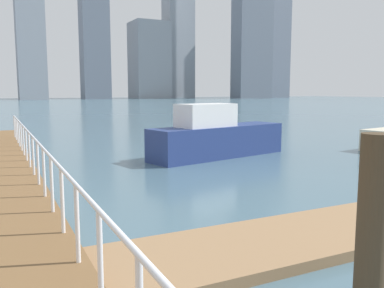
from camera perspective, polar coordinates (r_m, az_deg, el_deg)
The scene contains 8 objects.
ground_plane at distance 16.47m, azimuth -11.41°, elevation -2.00°, with size 300.00×300.00×0.00m, color #476675.
boardwalk_railing at distance 6.77m, azimuth -17.76°, elevation -5.26°, with size 0.06×30.37×1.08m.
dock_piling_2 at distance 5.21m, azimuth 23.85°, elevation -10.65°, with size 0.35×0.35×2.18m, color #473826.
moored_boat_1 at distance 16.45m, azimuth 3.42°, elevation 1.01°, with size 6.31×2.84×2.16m.
skyline_tower_2 at distance 138.63m, azimuth -21.87°, elevation 17.71°, with size 8.13×10.59×57.32m, color #8C939E.
skyline_tower_3 at distance 143.20m, azimuth -13.46°, elevation 13.78°, with size 8.78×7.81×38.03m, color slate.
skyline_tower_4 at distance 150.90m, azimuth -5.99°, elevation 11.51°, with size 12.50×11.87×27.07m, color #8C939E.
skyline_tower_7 at distance 171.41m, azimuth 11.19°, elevation 14.43°, with size 11.25×9.28×47.99m, color slate.
Camera 1 is at (-4.06, 4.26, 2.65)m, focal length 38.18 mm.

